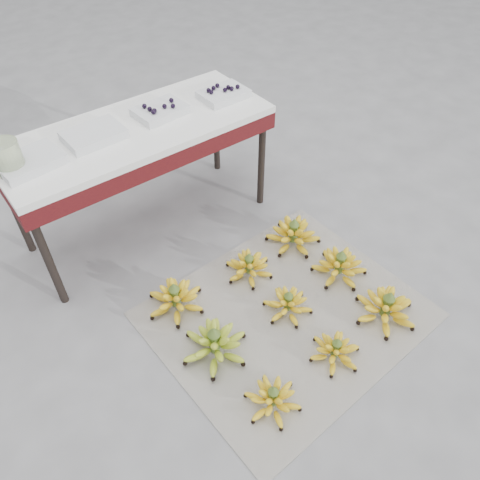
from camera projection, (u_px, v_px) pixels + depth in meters
ground at (265, 321)px, 2.31m from camera, size 60.00×60.00×0.00m
newspaper_mat at (287, 314)px, 2.33m from camera, size 1.29×1.10×0.01m
bunch_front_left at (273, 399)px, 1.96m from camera, size 0.27×0.27×0.15m
bunch_front_center at (335, 351)px, 2.12m from camera, size 0.30×0.30×0.14m
bunch_front_right at (386, 308)px, 2.28m from camera, size 0.40×0.40×0.18m
bunch_mid_left at (215, 344)px, 2.13m from camera, size 0.40×0.40×0.19m
bunch_mid_center at (288, 304)px, 2.31m from camera, size 0.26×0.26×0.15m
bunch_mid_right at (339, 266)px, 2.48m from camera, size 0.30×0.30×0.18m
bunch_back_left at (176, 299)px, 2.32m from camera, size 0.32×0.32×0.18m
bunch_back_center at (249, 267)px, 2.49m from camera, size 0.30×0.30×0.16m
bunch_back_right at (293, 235)px, 2.65m from camera, size 0.33×0.33×0.19m
vendor_table at (137, 139)px, 2.40m from camera, size 1.39×0.56×0.67m
tray_far_left at (30, 162)px, 2.09m from camera, size 0.30×0.23×0.04m
tray_left at (94, 135)px, 2.25m from camera, size 0.28×0.21×0.04m
tray_right at (160, 111)px, 2.42m from camera, size 0.27×0.21×0.07m
tray_far_right at (223, 94)px, 2.55m from camera, size 0.25×0.18×0.06m
glass_jar at (8, 158)px, 2.02m from camera, size 0.14×0.14×0.16m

